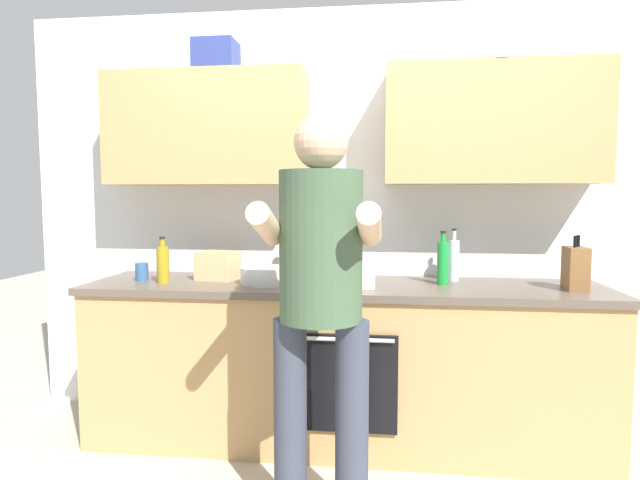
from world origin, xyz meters
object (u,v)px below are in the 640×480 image
Objects in this scene: person_standing at (321,288)px; mixing_bowl at (264,276)px; bottle_water at (454,260)px; bottle_vinegar at (288,260)px; knife_block at (576,268)px; grocery_bag_bread at (218,266)px; cup_tea at (142,272)px; bottle_soda at (443,262)px; bottle_oil at (163,264)px; grocery_bag_produce at (348,270)px; bottle_syrup at (308,261)px.

person_standing is 6.51× the size of mixing_bowl.
bottle_water is 1.13× the size of bottle_vinegar.
grocery_bag_bread is at bearing 176.65° from knife_block.
bottle_water reaches higher than cup_tea.
bottle_soda is 1.37× the size of grocery_bag_bread.
bottle_oil is at bearing -157.08° from bottle_vinegar.
person_standing is at bearing -34.30° from bottle_oil.
cup_tea is 1.19m from grocery_bag_produce.
bottle_syrup is at bearing -52.75° from bottle_vinegar.
cup_tea is at bearing 156.83° from bottle_oil.
cup_tea is at bearing -179.15° from bottle_syrup.
grocery_bag_produce is at bearing -156.38° from bottle_water.
grocery_bag_produce reaches higher than mixing_bowl.
bottle_oil is 0.91× the size of knife_block.
bottle_oil reaches higher than cup_tea.
bottle_water is at bearing 159.04° from knife_block.
bottle_syrup is 0.83m from bottle_water.
bottle_syrup reaches higher than grocery_bag_produce.
bottle_water is at bearing 60.34° from bottle_soda.
person_standing is 6.48× the size of bottle_vinegar.
bottle_soda is at bearing 5.77° from mixing_bowl.
person_standing is 1.42m from knife_block.
bottle_water is 1.64m from bottle_oil.
person_standing is at bearing -77.87° from bottle_syrup.
bottle_soda is 0.66m from knife_block.
bottle_syrup is at bearing 161.56° from grocery_bag_produce.
grocery_bag_bread is (-0.39, -0.12, -0.02)m from bottle_vinegar.
knife_block is at bearing -20.96° from bottle_water.
bottle_syrup is at bearing -7.64° from grocery_bag_bread.
grocery_bag_produce is at bearing -36.00° from bottle_vinegar.
cup_tea is 0.41× the size of grocery_bag_produce.
person_standing is at bearing -32.89° from cup_tea.
person_standing is 1.17m from bottle_oil.
bottle_soda reaches higher than grocery_bag_bread.
mixing_bowl is 0.33m from grocery_bag_bread.
cup_tea is at bearing -177.80° from bottle_soda.
bottle_soda is at bearing -119.66° from bottle_water.
grocery_bag_produce is at bearing -178.36° from knife_block.
bottle_soda is (1.54, 0.13, 0.02)m from bottle_oil.
mixing_bowl is at bearing -179.77° from knife_block.
bottle_oil is 1.03m from grocery_bag_produce.
grocery_bag_bread is (-0.30, 0.12, 0.03)m from mixing_bowl.
bottle_oil is 0.71m from bottle_vinegar.
bottle_oil is 0.57m from mixing_bowl.
grocery_bag_produce is (-0.51, -0.13, -0.04)m from bottle_soda.
knife_block reaches higher than mixing_bowl.
mixing_bowl is (-0.24, -0.05, -0.08)m from bottle_syrup.
mixing_bowl is 1.08× the size of grocery_bag_produce.
cup_tea is at bearing -165.51° from bottle_vinegar.
bottle_syrup is 1.00× the size of bottle_soda.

